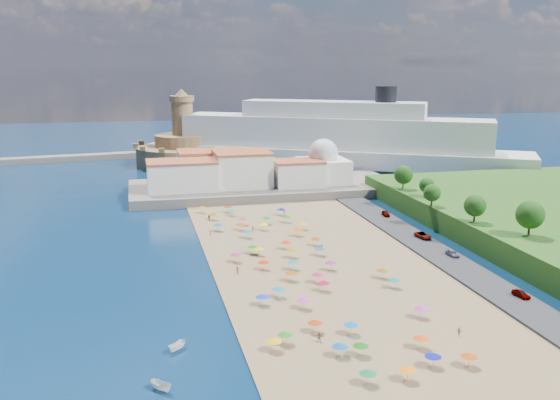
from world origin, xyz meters
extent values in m
plane|color=#071938|center=(0.00, 0.00, 0.00)|extent=(700.00, 700.00, 0.00)
cube|color=#59544C|center=(10.00, 73.00, 1.50)|extent=(90.00, 36.00, 3.00)
cube|color=#59544C|center=(-12.00, 108.00, 1.20)|extent=(18.00, 70.00, 2.40)
cube|color=silver|center=(-18.00, 69.00, 7.50)|extent=(22.00, 14.00, 9.00)
cube|color=silver|center=(2.00, 71.00, 8.50)|extent=(18.00, 16.00, 11.00)
cube|color=silver|center=(20.00, 67.00, 7.00)|extent=(16.00, 12.00, 8.00)
cube|color=silver|center=(-6.00, 83.00, 8.00)|extent=(24.00, 14.00, 10.00)
cube|color=silver|center=(30.00, 71.00, 7.00)|extent=(16.00, 16.00, 8.00)
sphere|color=silver|center=(30.00, 71.00, 13.00)|extent=(10.00, 10.00, 10.00)
cylinder|color=silver|center=(30.00, 71.00, 16.80)|extent=(1.20, 1.20, 1.60)
cylinder|color=olive|center=(-12.00, 138.00, 4.00)|extent=(40.00, 40.00, 8.00)
cylinder|color=olive|center=(-12.00, 138.00, 10.50)|extent=(24.00, 24.00, 5.00)
cylinder|color=olive|center=(-12.00, 138.00, 20.00)|extent=(9.00, 9.00, 14.00)
cylinder|color=olive|center=(-12.00, 138.00, 28.20)|extent=(10.40, 10.40, 2.40)
cone|color=olive|center=(-12.00, 138.00, 30.90)|extent=(6.00, 6.00, 3.00)
cube|color=black|center=(46.02, 109.75, 1.26)|extent=(147.42, 98.26, 2.52)
cube|color=silver|center=(46.02, 109.75, 4.67)|extent=(146.35, 97.41, 9.34)
cube|color=silver|center=(46.02, 109.75, 15.57)|extent=(117.29, 78.29, 12.46)
cube|color=silver|center=(46.02, 109.75, 24.91)|extent=(70.23, 48.82, 6.23)
cylinder|color=black|center=(64.01, 99.40, 31.14)|extent=(8.30, 8.30, 6.23)
cylinder|color=gray|center=(1.53, 30.33, 1.25)|extent=(0.07, 0.07, 2.00)
cone|color=#178016|center=(1.53, 30.33, 2.15)|extent=(2.50, 2.50, 0.60)
cylinder|color=gray|center=(-3.15, -14.90, 1.25)|extent=(0.07, 0.07, 2.00)
cone|color=#994F0D|center=(-3.15, -14.90, 2.15)|extent=(2.50, 2.50, 0.60)
cylinder|color=gray|center=(6.77, 16.79, 1.25)|extent=(0.07, 0.07, 2.00)
cone|color=#F1510A|center=(6.77, 16.79, 2.15)|extent=(2.50, 2.50, 0.60)
cylinder|color=gray|center=(1.13, 6.54, 1.25)|extent=(0.07, 0.07, 2.00)
cone|color=red|center=(1.13, 6.54, 2.15)|extent=(2.50, 2.50, 0.60)
cylinder|color=gray|center=(6.63, -10.43, 1.25)|extent=(0.07, 0.07, 2.00)
cone|color=#9D2176|center=(6.63, -10.43, 2.15)|extent=(2.50, 2.50, 0.60)
cylinder|color=gray|center=(-1.05, -49.00, 1.25)|extent=(0.07, 0.07, 2.00)
cone|color=#126812|center=(-1.05, -49.00, 2.15)|extent=(2.50, 2.50, 0.60)
cylinder|color=gray|center=(8.81, 7.67, 1.25)|extent=(0.07, 0.07, 2.00)
cone|color=#9F430E|center=(8.81, 7.67, 2.15)|extent=(2.50, 2.50, 0.60)
cylinder|color=gray|center=(1.74, -17.04, 1.25)|extent=(0.07, 0.07, 2.00)
cone|color=#9A2159|center=(1.74, -17.04, 2.15)|extent=(2.50, 2.50, 0.60)
cylinder|color=gray|center=(12.99, -55.86, 1.25)|extent=(0.07, 0.07, 2.00)
cone|color=#B9480E|center=(12.99, -55.86, 2.15)|extent=(2.50, 2.50, 0.60)
cylinder|color=gray|center=(-11.11, -42.61, 1.25)|extent=(0.07, 0.07, 2.00)
cone|color=#208317|center=(-11.11, -42.61, 2.15)|extent=(2.50, 2.50, 0.60)
cylinder|color=gray|center=(8.86, -48.70, 1.25)|extent=(0.07, 0.07, 2.00)
cone|color=#D24F10|center=(8.86, -48.70, 2.15)|extent=(2.50, 2.50, 0.60)
cylinder|color=gray|center=(-0.65, 24.11, 1.25)|extent=(0.07, 0.07, 2.00)
cone|color=yellow|center=(-0.65, 24.11, 2.15)|extent=(2.50, 2.50, 0.60)
cylinder|color=gray|center=(14.02, -37.97, 1.25)|extent=(0.07, 0.07, 2.00)
cone|color=#BD28AC|center=(14.02, -37.97, 2.15)|extent=(2.50, 2.50, 0.60)
cylinder|color=gray|center=(-1.08, -8.25, 1.25)|extent=(0.07, 0.07, 2.00)
cone|color=#107B95|center=(-1.08, -8.25, 2.15)|extent=(2.50, 2.50, 0.60)
cylinder|color=gray|center=(-6.10, 41.53, 1.25)|extent=(0.07, 0.07, 2.00)
cone|color=#0E8688|center=(-6.10, 41.53, 2.15)|extent=(2.50, 2.50, 0.60)
cylinder|color=gray|center=(-4.16, -48.53, 1.25)|extent=(0.07, 0.07, 2.00)
cone|color=#0C539D|center=(-4.16, -48.53, 2.15)|extent=(2.50, 2.50, 0.60)
cylinder|color=gray|center=(-5.34, -39.41, 1.25)|extent=(0.07, 0.07, 2.00)
cone|color=#AD320D|center=(-5.34, -39.41, 2.15)|extent=(2.50, 2.50, 0.60)
cylinder|color=gray|center=(-7.68, -23.12, 1.25)|extent=(0.07, 0.07, 2.00)
cone|color=#0F7A89|center=(-7.68, -23.12, 2.15)|extent=(2.50, 2.50, 0.60)
cylinder|color=gray|center=(-12.34, 26.08, 1.25)|extent=(0.07, 0.07, 2.00)
cone|color=#0D5B7A|center=(-12.34, 26.08, 2.15)|extent=(2.50, 2.50, 0.60)
cylinder|color=gray|center=(-13.36, -44.45, 1.25)|extent=(0.07, 0.07, 2.00)
cone|color=#FFAD0D|center=(-13.36, -44.45, 2.15)|extent=(2.50, 2.50, 0.60)
cylinder|color=gray|center=(-4.69, 30.84, 1.25)|extent=(0.07, 0.07, 2.00)
cone|color=#B82771|center=(-4.69, 30.84, 2.15)|extent=(2.50, 2.50, 0.60)
cylinder|color=gray|center=(-6.76, 45.96, 1.25)|extent=(0.07, 0.07, 2.00)
cone|color=#91380D|center=(-6.76, 45.96, 2.15)|extent=(2.50, 2.50, 0.60)
cylinder|color=gray|center=(7.10, 30.48, 1.25)|extent=(0.07, 0.07, 2.00)
cone|color=#1C8016|center=(7.10, 30.48, 2.15)|extent=(2.50, 2.50, 0.60)
cylinder|color=gray|center=(7.36, -0.16, 1.25)|extent=(0.07, 0.07, 2.00)
cone|color=#0F5D8D|center=(7.36, -0.16, 2.15)|extent=(2.50, 2.50, 0.60)
cylinder|color=gray|center=(1.54, -21.81, 1.25)|extent=(0.07, 0.07, 2.00)
cone|color=#AD0D35|center=(1.54, -21.81, 2.15)|extent=(2.50, 2.50, 0.60)
cylinder|color=gray|center=(15.44, -23.48, 1.25)|extent=(0.07, 0.07, 2.00)
cone|color=#0D707E|center=(15.44, -23.48, 2.15)|extent=(2.50, 2.50, 0.60)
cylinder|color=gray|center=(2.63, -57.60, 1.25)|extent=(0.07, 0.07, 2.00)
cone|color=orange|center=(2.63, -57.60, 2.15)|extent=(2.50, 2.50, 0.60)
cylinder|color=gray|center=(-3.07, -57.23, 1.25)|extent=(0.07, 0.07, 2.00)
cone|color=#14723E|center=(-3.07, -57.23, 2.15)|extent=(2.50, 2.50, 0.60)
cylinder|color=gray|center=(7.89, -54.68, 1.25)|extent=(0.07, 0.07, 2.00)
cone|color=#0C159F|center=(7.89, -54.68, 2.15)|extent=(2.50, 2.50, 0.60)
cylinder|color=gray|center=(-4.57, -29.40, 1.25)|extent=(0.07, 0.07, 2.00)
cone|color=#CC2BB4|center=(-4.57, -29.40, 2.15)|extent=(2.50, 2.50, 0.60)
cylinder|color=gray|center=(9.49, 22.46, 1.25)|extent=(0.07, 0.07, 2.00)
cone|color=orange|center=(9.49, 22.46, 2.15)|extent=(2.50, 2.50, 0.60)
cylinder|color=gray|center=(-11.39, -26.18, 1.25)|extent=(0.07, 0.07, 2.00)
cone|color=#0E37BE|center=(-11.39, -26.18, 2.15)|extent=(2.50, 2.50, 0.60)
cylinder|color=gray|center=(-7.13, 4.77, 1.25)|extent=(0.07, 0.07, 2.00)
cone|color=#1B7414|center=(-7.13, 4.77, 2.15)|extent=(2.50, 2.50, 0.60)
cylinder|color=gray|center=(-6.43, 25.44, 1.25)|extent=(0.07, 0.07, 2.00)
cone|color=#BC4A0F|center=(-6.43, 25.44, 2.15)|extent=(2.50, 2.50, 0.60)
cylinder|color=gray|center=(-12.05, 38.05, 1.25)|extent=(0.07, 0.07, 2.00)
cone|color=#914D0D|center=(-12.05, 38.05, 2.15)|extent=(2.50, 2.50, 0.60)
cylinder|color=gray|center=(-6.19, 3.00, 1.25)|extent=(0.07, 0.07, 2.00)
cone|color=yellow|center=(-6.19, 3.00, 2.15)|extent=(2.50, 2.50, 0.60)
cylinder|color=gray|center=(0.12, -41.50, 1.25)|extent=(0.07, 0.07, 2.00)
cone|color=#0D63B1|center=(0.12, -41.50, 2.15)|extent=(2.50, 2.50, 0.60)
cylinder|color=gray|center=(0.78, -0.21, 1.25)|extent=(0.07, 0.07, 2.00)
cone|color=#A07E0E|center=(0.78, -0.21, 2.15)|extent=(2.50, 2.50, 0.60)
cylinder|color=gray|center=(-11.94, -0.38, 1.25)|extent=(0.07, 0.07, 2.00)
cone|color=#A9245C|center=(-11.94, -0.38, 2.15)|extent=(2.50, 2.50, 0.60)
cylinder|color=gray|center=(7.71, 39.18, 1.25)|extent=(0.07, 0.07, 2.00)
cone|color=#120B93|center=(7.71, 39.18, 2.15)|extent=(2.50, 2.50, 0.60)
cylinder|color=gray|center=(-14.14, 46.98, 1.25)|extent=(0.07, 0.07, 2.00)
cone|color=#CD7509|center=(-14.14, 46.98, 2.15)|extent=(2.50, 2.50, 0.60)
cylinder|color=gray|center=(15.42, -17.67, 1.25)|extent=(0.07, 0.07, 2.00)
cone|color=#83560B|center=(15.42, -17.67, 2.15)|extent=(2.50, 2.50, 0.60)
cylinder|color=gray|center=(-6.07, 18.02, 1.25)|extent=(0.07, 0.07, 2.00)
cone|color=#0C67A6|center=(-6.07, 18.02, 2.15)|extent=(2.50, 2.50, 0.60)
cylinder|color=gray|center=(-7.09, -6.79, 1.25)|extent=(0.07, 0.07, 2.00)
cone|color=red|center=(-7.09, -6.79, 2.15)|extent=(2.50, 2.50, 0.60)
imported|color=tan|center=(16.72, -46.25, 1.07)|extent=(1.00, 0.90, 1.63)
imported|color=tan|center=(-14.93, 21.34, 1.09)|extent=(1.09, 0.63, 1.68)
imported|color=tan|center=(8.76, 39.79, 1.12)|extent=(1.28, 1.20, 1.73)
imported|color=tan|center=(-5.64, -42.94, 1.10)|extent=(1.65, 1.07, 1.70)
imported|color=tan|center=(-3.72, 22.99, 1.07)|extent=(0.88, 0.73, 1.64)
imported|color=tan|center=(-13.19, 38.28, 1.10)|extent=(1.07, 0.88, 1.70)
imported|color=tan|center=(9.05, 3.61, 1.15)|extent=(0.70, 0.78, 1.80)
imported|color=tan|center=(-13.01, -8.53, 1.16)|extent=(1.11, 1.11, 1.82)
imported|color=white|center=(-30.68, -52.07, 0.71)|extent=(3.46, 3.66, 1.42)
imported|color=white|center=(-27.70, -40.48, 0.70)|extent=(3.49, 3.56, 1.40)
imported|color=gray|center=(36.00, -34.38, 1.37)|extent=(2.07, 4.09, 1.34)
imported|color=gray|center=(36.00, 29.87, 1.42)|extent=(2.28, 4.43, 1.44)
imported|color=gray|center=(36.00, 6.37, 1.41)|extent=(3.00, 5.37, 1.42)
imported|color=gray|center=(36.00, -8.58, 1.31)|extent=(1.99, 4.30, 1.22)
cylinder|color=#382314|center=(50.87, -14.35, 7.73)|extent=(0.50, 0.50, 3.46)
sphere|color=#14380F|center=(50.87, -14.35, 10.84)|extent=(6.23, 6.23, 6.23)
cylinder|color=#382314|center=(45.52, -0.77, 7.46)|extent=(0.50, 0.50, 2.92)
sphere|color=#14380F|center=(45.52, -0.77, 10.09)|extent=(5.26, 5.26, 5.26)
cylinder|color=#382314|center=(43.53, 17.34, 7.29)|extent=(0.50, 0.50, 2.57)
sphere|color=#14380F|center=(43.53, 17.34, 9.60)|extent=(4.63, 4.63, 4.63)
cylinder|color=#382314|center=(47.43, 28.23, 7.21)|extent=(0.50, 0.50, 2.42)
sphere|color=#14380F|center=(47.43, 28.23, 9.39)|extent=(4.35, 4.35, 4.35)
cylinder|color=#382314|center=(45.63, 40.15, 7.55)|extent=(0.50, 0.50, 3.10)
sphere|color=#14380F|center=(45.63, 40.15, 10.34)|extent=(5.58, 5.58, 5.58)
camera|label=1|loc=(-32.66, -130.23, 43.45)|focal=40.00mm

